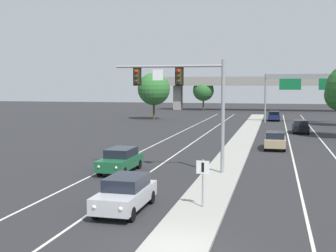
{
  "coord_description": "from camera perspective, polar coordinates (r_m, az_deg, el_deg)",
  "views": [
    {
      "loc": [
        3.31,
        -14.72,
        5.72
      ],
      "look_at": [
        -3.2,
        12.29,
        3.2
      ],
      "focal_mm": 47.96,
      "sensor_mm": 36.0,
      "label": 1
    }
  ],
  "objects": [
    {
      "name": "ground_plane",
      "position": [
        16.14,
        0.86,
        -15.58
      ],
      "size": [
        260.0,
        260.0,
        0.0
      ],
      "primitive_type": "plane",
      "color": "#28282B"
    },
    {
      "name": "median_island",
      "position": [
        33.37,
        7.69,
        -4.6
      ],
      "size": [
        2.4,
        110.0,
        0.15
      ],
      "primitive_type": "cube",
      "color": "#9E9B93",
      "rests_on": "ground"
    },
    {
      "name": "lane_stripe_oncoming_center",
      "position": [
        40.92,
        2.13,
        -2.85
      ],
      "size": [
        0.14,
        100.0,
        0.01
      ],
      "primitive_type": "cube",
      "color": "silver",
      "rests_on": "ground"
    },
    {
      "name": "lane_stripe_receding_center",
      "position": [
        40.15,
        15.42,
        -3.19
      ],
      "size": [
        0.14,
        100.0,
        0.01
      ],
      "primitive_type": "cube",
      "color": "silver",
      "rests_on": "ground"
    },
    {
      "name": "edge_stripe_left",
      "position": [
        41.69,
        -2.32,
        -2.7
      ],
      "size": [
        0.14,
        100.0,
        0.01
      ],
      "primitive_type": "cube",
      "color": "silver",
      "rests_on": "ground"
    },
    {
      "name": "edge_stripe_right",
      "position": [
        40.4,
        20.11,
        -3.27
      ],
      "size": [
        0.14,
        100.0,
        0.01
      ],
      "primitive_type": "cube",
      "color": "silver",
      "rests_on": "ground"
    },
    {
      "name": "overhead_signal_mast",
      "position": [
        28.9,
        2.49,
        4.4
      ],
      "size": [
        7.21,
        0.44,
        7.2
      ],
      "color": "gray",
      "rests_on": "median_island"
    },
    {
      "name": "median_sign_post",
      "position": [
        20.68,
        4.45,
        -6.37
      ],
      "size": [
        0.6,
        0.1,
        2.2
      ],
      "color": "gray",
      "rests_on": "median_island"
    },
    {
      "name": "car_oncoming_silver",
      "position": [
        20.79,
        -5.42,
        -8.47
      ],
      "size": [
        1.85,
        4.48,
        1.58
      ],
      "color": "#B7B7BC",
      "rests_on": "ground"
    },
    {
      "name": "car_oncoming_green",
      "position": [
        29.86,
        -6.08,
        -4.29
      ],
      "size": [
        1.89,
        4.5,
        1.58
      ],
      "color": "#195633",
      "rests_on": "ground"
    },
    {
      "name": "car_receding_tan",
      "position": [
        41.42,
        13.47,
        -1.75
      ],
      "size": [
        1.84,
        4.48,
        1.58
      ],
      "color": "tan",
      "rests_on": "ground"
    },
    {
      "name": "car_receding_black",
      "position": [
        56.12,
        16.5,
        -0.04
      ],
      "size": [
        1.83,
        4.47,
        1.58
      ],
      "color": "black",
      "rests_on": "ground"
    },
    {
      "name": "car_receding_navy",
      "position": [
        74.58,
        13.33,
        1.28
      ],
      "size": [
        1.88,
        4.5,
        1.58
      ],
      "color": "#141E4C",
      "rests_on": "ground"
    },
    {
      "name": "highway_sign_gantry",
      "position": [
        70.88,
        17.58,
        5.3
      ],
      "size": [
        13.28,
        0.42,
        7.5
      ],
      "color": "gray",
      "rests_on": "ground"
    },
    {
      "name": "overpass_bridge",
      "position": [
        103.35,
        11.76,
        5.11
      ],
      "size": [
        42.4,
        6.4,
        7.65
      ],
      "color": "gray",
      "rests_on": "ground"
    },
    {
      "name": "tree_far_left_b",
      "position": [
        103.45,
        4.52,
        4.53
      ],
      "size": [
        4.83,
        4.83,
        6.99
      ],
      "color": "#4C3823",
      "rests_on": "ground"
    },
    {
      "name": "tree_far_left_a",
      "position": [
        75.2,
        -1.81,
        4.72
      ],
      "size": [
        5.41,
        5.41,
        7.83
      ],
      "color": "#4C3823",
      "rests_on": "ground"
    }
  ]
}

